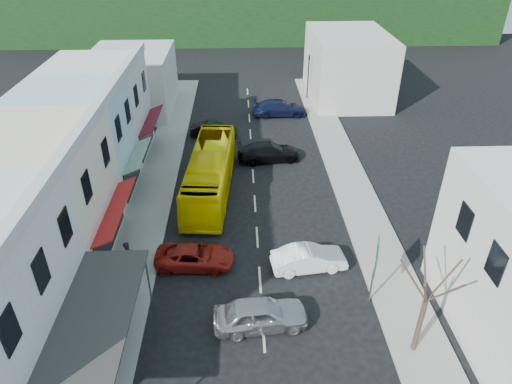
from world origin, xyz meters
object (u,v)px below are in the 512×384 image
car_white (309,259)px  direction_sign (374,274)px  street_tree (426,301)px  bus (210,173)px  car_silver (261,316)px  traffic_signal (308,77)px  pedestrian_left (129,257)px  car_red (195,256)px

car_white → direction_sign: (2.90, -2.82, 1.25)m
car_white → street_tree: (4.21, -6.09, 2.58)m
car_white → bus: bearing=26.9°
direction_sign → bus: bearing=145.3°
car_white → direction_sign: direction_sign is taller
car_white → street_tree: size_ratio=0.67×
car_white → car_silver: bearing=137.1°
car_silver → car_white: same height
street_tree → traffic_signal: (-0.51, 34.50, -0.81)m
car_silver → direction_sign: direction_sign is taller
car_white → street_tree: street_tree is taller
car_silver → bus: bearing=7.2°
street_tree → traffic_signal: size_ratio=1.33×
car_white → traffic_signal: 28.71m
bus → car_white: 10.87m
car_silver → traffic_signal: 33.41m
street_tree → traffic_signal: 34.52m
car_white → direction_sign: bearing=-141.7°
car_white → pedestrian_left: (-10.41, 0.25, 0.30)m
car_white → car_red: 6.71m
bus → street_tree: 18.32m
car_white → street_tree: 7.84m
car_silver → pedestrian_left: (-7.39, 4.51, 0.30)m
car_red → direction_sign: (9.59, -3.36, 1.25)m
car_red → street_tree: (10.90, -6.63, 2.58)m
street_tree → pedestrian_left: bearing=156.6°
direction_sign → street_tree: 3.76m
car_silver → street_tree: size_ratio=0.67×
car_white → car_red: size_ratio=0.96×
car_silver → traffic_signal: (6.73, 32.68, 1.77)m
direction_sign → pedestrian_left: bearing=-175.3°
car_red → traffic_signal: size_ratio=0.93×
bus → traffic_signal: bearing=67.4°
traffic_signal → car_red: bearing=86.9°
car_red → pedestrian_left: size_ratio=2.71×
car_red → street_tree: size_ratio=0.70×
car_red → bus: bearing=-1.0°
car_silver → direction_sign: size_ratio=1.13×
bus → direction_sign: size_ratio=2.97×
bus → street_tree: (10.34, -15.03, 1.73)m
pedestrian_left → direction_sign: size_ratio=0.44×
traffic_signal → direction_sign: bearing=105.8°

